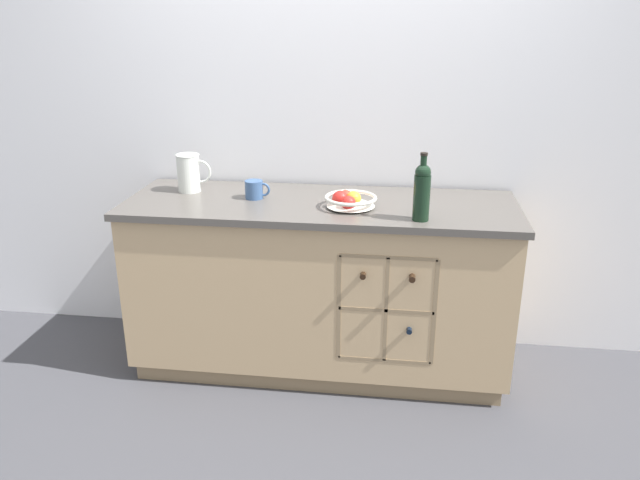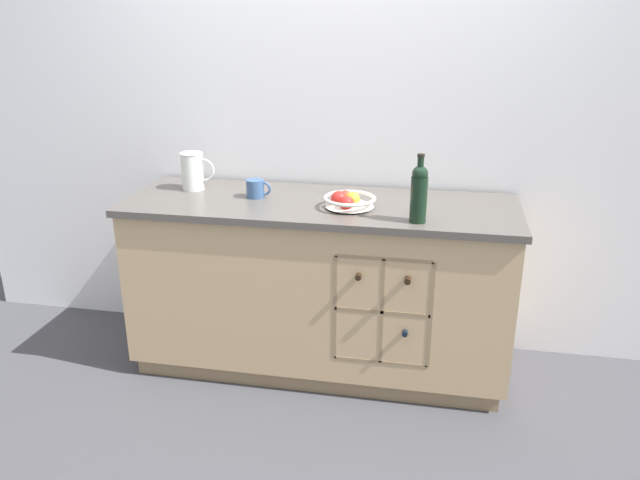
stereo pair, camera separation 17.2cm
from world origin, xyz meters
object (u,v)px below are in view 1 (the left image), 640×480
(white_pitcher, at_px, (189,172))
(standing_wine_bottle, at_px, (422,190))
(ceramic_mug, at_px, (255,190))
(fruit_bowl, at_px, (350,200))

(white_pitcher, relative_size, standing_wine_bottle, 0.64)
(ceramic_mug, relative_size, standing_wine_bottle, 0.41)
(fruit_bowl, distance_m, ceramic_mug, 0.50)
(white_pitcher, height_order, ceramic_mug, white_pitcher)
(fruit_bowl, height_order, standing_wine_bottle, standing_wine_bottle)
(fruit_bowl, relative_size, ceramic_mug, 1.98)
(fruit_bowl, relative_size, white_pitcher, 1.28)
(ceramic_mug, xyz_separation_m, standing_wine_bottle, (0.83, -0.24, 0.09))
(fruit_bowl, bearing_deg, ceramic_mug, 168.91)
(ceramic_mug, distance_m, standing_wine_bottle, 0.87)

